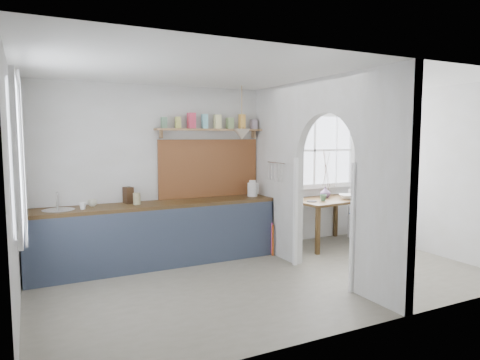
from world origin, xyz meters
name	(u,v)px	position (x,y,z in m)	size (l,w,h in m)	color
floor	(271,280)	(0.00, 0.00, 0.00)	(5.80, 3.20, 0.01)	gray
ceiling	(273,75)	(0.00, 0.00, 2.60)	(5.80, 3.20, 0.01)	#BAB8AE
walls	(272,180)	(0.00, 0.00, 1.30)	(5.81, 3.21, 2.60)	#BAB8AE
partition	(315,166)	(0.70, 0.06, 1.45)	(0.12, 3.20, 2.60)	#BAB8AE
kitchen_window	(15,157)	(-2.87, 0.00, 1.65)	(0.10, 1.16, 1.50)	white
nook_window	(314,150)	(1.80, 1.56, 1.60)	(1.76, 0.10, 1.30)	white
counter	(157,233)	(-1.13, 1.33, 0.46)	(3.50, 0.60, 0.90)	#482F16
sink	(58,211)	(-2.43, 1.30, 0.89)	(0.40, 0.40, 0.02)	silver
backsplash	(209,168)	(-0.20, 1.58, 1.35)	(1.65, 0.03, 0.90)	brown
shelf	(211,126)	(-0.20, 1.49, 2.01)	(1.75, 0.20, 0.21)	#A46D45
pendant_lamp	(242,134)	(0.15, 1.15, 1.88)	(0.26, 0.26, 0.16)	beige
utensil_rail	(276,163)	(0.61, 0.90, 1.45)	(0.02, 0.02, 0.50)	silver
dining_table	(327,222)	(1.78, 1.13, 0.39)	(1.26, 0.84, 0.79)	#482F16
chair_left	(280,225)	(0.84, 1.16, 0.42)	(0.38, 0.38, 0.84)	white
chair_right	(364,214)	(2.64, 1.17, 0.45)	(0.41, 0.41, 0.89)	white
kettle	(252,188)	(0.42, 1.31, 1.03)	(0.21, 0.17, 0.25)	silver
mug_a	(83,206)	(-2.14, 1.23, 0.95)	(0.10, 0.10, 0.09)	white
mug_b	(93,203)	(-1.99, 1.42, 0.95)	(0.12, 0.12, 0.09)	silver
knife_block	(128,195)	(-1.50, 1.47, 1.02)	(0.11, 0.15, 0.23)	#311F13
jar	(137,199)	(-1.41, 1.31, 0.98)	(0.10, 0.10, 0.16)	#9B946C
towel_magenta	(272,238)	(0.58, 0.96, 0.28)	(0.02, 0.03, 0.48)	#AF3476
towel_orange	(273,240)	(0.58, 0.94, 0.25)	(0.02, 0.03, 0.48)	#C14D17
bowl	(349,197)	(2.12, 1.00, 0.83)	(0.31, 0.31, 0.08)	white
table_cup	(323,198)	(1.58, 1.00, 0.84)	(0.11, 0.11, 0.11)	#4B7452
plate	(312,201)	(1.37, 1.02, 0.79)	(0.16, 0.16, 0.01)	black
vase	(325,192)	(1.84, 1.28, 0.88)	(0.18, 0.18, 0.19)	#5B4466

